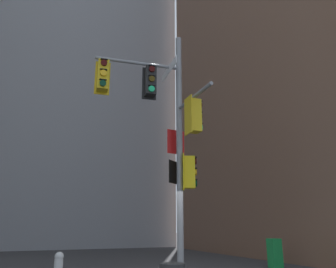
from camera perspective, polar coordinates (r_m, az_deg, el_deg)
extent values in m
cube|color=brown|center=(26.81, 26.81, 17.36)|extent=(16.52, 16.52, 30.75)
cube|color=#9399A3|center=(37.92, -15.20, 20.56)|extent=(15.14, 15.14, 47.19)
cylinder|color=gray|center=(10.48, 2.01, -2.24)|extent=(0.20, 0.20, 7.85)
cylinder|color=gray|center=(11.13, -5.21, 12.18)|extent=(2.81, 0.45, 0.11)
cylinder|color=gray|center=(9.94, 4.50, 6.43)|extent=(0.14, 2.17, 0.11)
cube|color=black|center=(11.11, -3.30, 8.75)|extent=(0.48, 0.09, 1.14)
cube|color=black|center=(10.94, -3.08, 9.15)|extent=(0.38, 0.38, 1.00)
cylinder|color=#360605|center=(10.92, -2.82, 11.24)|extent=(0.21, 0.08, 0.20)
cube|color=black|center=(10.97, -2.80, 11.81)|extent=(0.23, 0.10, 0.02)
cylinder|color=#3C2C06|center=(10.76, -2.84, 9.58)|extent=(0.21, 0.08, 0.20)
cube|color=black|center=(10.81, -2.83, 10.17)|extent=(0.23, 0.10, 0.02)
cylinder|color=#19C672|center=(10.62, -2.87, 7.87)|extent=(0.21, 0.08, 0.20)
cube|color=black|center=(10.66, -2.85, 8.48)|extent=(0.23, 0.10, 0.02)
cube|color=gold|center=(10.92, -11.38, 9.52)|extent=(0.48, 0.09, 1.14)
cube|color=gold|center=(10.74, -11.29, 9.94)|extent=(0.38, 0.38, 1.00)
cylinder|color=#360605|center=(10.72, -11.09, 12.08)|extent=(0.21, 0.08, 0.20)
cube|color=black|center=(10.77, -11.05, 12.66)|extent=(0.23, 0.10, 0.02)
cylinder|color=yellow|center=(10.56, -11.19, 10.40)|extent=(0.21, 0.08, 0.20)
cube|color=black|center=(10.61, -11.15, 10.99)|extent=(0.23, 0.10, 0.02)
cylinder|color=#06311C|center=(10.42, -11.29, 8.67)|extent=(0.21, 0.08, 0.20)
cube|color=black|center=(10.46, -11.26, 9.28)|extent=(0.23, 0.10, 0.02)
cube|color=gold|center=(9.65, 3.56, 3.30)|extent=(0.04, 0.48, 1.14)
cube|color=gold|center=(9.73, 4.57, 3.16)|extent=(0.34, 0.34, 1.00)
cylinder|color=#360605|center=(9.93, 5.57, 4.92)|extent=(0.06, 0.20, 0.20)
cube|color=black|center=(9.98, 5.58, 5.56)|extent=(0.07, 0.22, 0.02)
cylinder|color=#3C2C06|center=(9.82, 5.62, 3.01)|extent=(0.06, 0.20, 0.20)
cube|color=black|center=(9.86, 5.63, 3.67)|extent=(0.07, 0.22, 0.02)
cylinder|color=#19C672|center=(9.71, 5.67, 1.05)|extent=(0.06, 0.20, 0.20)
cube|color=black|center=(9.75, 5.69, 1.73)|extent=(0.07, 0.22, 0.02)
cube|color=yellow|center=(10.32, 2.67, -6.68)|extent=(0.20, 0.46, 1.14)
cube|color=yellow|center=(10.34, 3.72, -6.68)|extent=(0.44, 0.44, 1.00)
cylinder|color=#360605|center=(10.41, 4.79, -4.77)|extent=(0.13, 0.21, 0.20)
cube|color=black|center=(10.44, 4.81, -4.12)|extent=(0.15, 0.23, 0.02)
cylinder|color=yellow|center=(10.35, 4.83, -6.67)|extent=(0.13, 0.21, 0.20)
cube|color=black|center=(10.37, 4.85, -6.02)|extent=(0.15, 0.23, 0.02)
cylinder|color=#06311C|center=(10.31, 4.88, -8.59)|extent=(0.13, 0.21, 0.20)
cube|color=black|center=(10.32, 4.90, -7.93)|extent=(0.15, 0.23, 0.02)
cube|color=white|center=(11.30, 0.18, 11.20)|extent=(0.15, 1.56, 0.28)
cube|color=#19479E|center=(11.30, 0.18, 11.20)|extent=(0.14, 1.52, 0.24)
cube|color=red|center=(10.71, 1.38, -1.41)|extent=(0.64, 0.09, 0.80)
cube|color=white|center=(10.71, 1.38, -1.41)|extent=(0.60, 0.09, 0.76)
cube|color=black|center=(10.42, 0.97, -6.67)|extent=(0.48, 0.38, 0.72)
cube|color=white|center=(10.42, 0.97, -6.67)|extent=(0.45, 0.36, 0.68)
sphere|color=silver|center=(9.45, -18.43, -19.58)|extent=(0.23, 0.23, 0.23)
cube|color=#198C3F|center=(13.51, 18.12, -19.11)|extent=(0.44, 0.36, 1.03)
cube|color=black|center=(13.64, 18.80, -18.14)|extent=(0.01, 0.29, 0.37)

